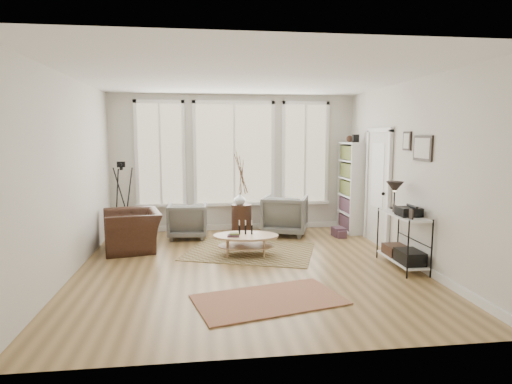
{
  "coord_description": "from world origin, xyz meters",
  "views": [
    {
      "loc": [
        -0.69,
        -6.43,
        2.03
      ],
      "look_at": [
        0.2,
        0.6,
        1.1
      ],
      "focal_mm": 30.0,
      "sensor_mm": 36.0,
      "label": 1
    }
  ],
  "objects": [
    {
      "name": "room",
      "position": [
        0.02,
        0.03,
        1.43
      ],
      "size": [
        5.5,
        5.54,
        2.9
      ],
      "color": "#9E7B49",
      "rests_on": "ground"
    },
    {
      "name": "bay_window",
      "position": [
        0.0,
        2.71,
        1.61
      ],
      "size": [
        4.14,
        0.12,
        2.24
      ],
      "color": "tan",
      "rests_on": "ground"
    },
    {
      "name": "door",
      "position": [
        2.57,
        1.15,
        1.12
      ],
      "size": [
        0.09,
        1.06,
        2.22
      ],
      "color": "silver",
      "rests_on": "ground"
    },
    {
      "name": "bookcase",
      "position": [
        2.44,
        2.23,
        0.96
      ],
      "size": [
        0.31,
        0.85,
        2.06
      ],
      "color": "white",
      "rests_on": "ground"
    },
    {
      "name": "low_shelf",
      "position": [
        2.38,
        -0.3,
        0.51
      ],
      "size": [
        0.38,
        1.08,
        1.3
      ],
      "color": "white",
      "rests_on": "ground"
    },
    {
      "name": "wall_art",
      "position": [
        2.58,
        -0.27,
        1.88
      ],
      "size": [
        0.04,
        0.88,
        0.44
      ],
      "color": "black",
      "rests_on": "ground"
    },
    {
      "name": "rug_main",
      "position": [
        0.13,
        0.89,
        0.01
      ],
      "size": [
        2.57,
        2.23,
        0.01
      ],
      "primitive_type": "cube",
      "rotation": [
        0.0,
        0.0,
        -0.33
      ],
      "color": "brown",
      "rests_on": "ground"
    },
    {
      "name": "rug_runner",
      "position": [
        0.11,
        -1.4,
        0.01
      ],
      "size": [
        1.99,
        1.41,
        0.01
      ],
      "primitive_type": "cube",
      "rotation": [
        0.0,
        0.0,
        0.25
      ],
      "color": "maroon",
      "rests_on": "ground"
    },
    {
      "name": "coffee_table",
      "position": [
        0.03,
        0.67,
        0.28
      ],
      "size": [
        1.19,
        0.84,
        0.51
      ],
      "color": "tan",
      "rests_on": "ground"
    },
    {
      "name": "armchair_left",
      "position": [
        -0.99,
        2.08,
        0.35
      ],
      "size": [
        0.78,
        0.8,
        0.7
      ],
      "primitive_type": "imported",
      "rotation": [
        0.0,
        0.0,
        3.11
      ],
      "color": "slate",
      "rests_on": "ground"
    },
    {
      "name": "armchair_right",
      "position": [
        1.0,
        2.13,
        0.41
      ],
      "size": [
        1.12,
        1.14,
        0.82
      ],
      "primitive_type": "imported",
      "rotation": [
        0.0,
        0.0,
        2.8
      ],
      "color": "slate",
      "rests_on": "ground"
    },
    {
      "name": "side_table",
      "position": [
        0.11,
        2.27,
        0.84
      ],
      "size": [
        0.42,
        0.42,
        1.74
      ],
      "color": "#371F16",
      "rests_on": "ground"
    },
    {
      "name": "vase",
      "position": [
        0.07,
        2.25,
        0.75
      ],
      "size": [
        0.27,
        0.27,
        0.25
      ],
      "primitive_type": "imported",
      "rotation": [
        0.0,
        0.0,
        0.12
      ],
      "color": "silver",
      "rests_on": "side_table"
    },
    {
      "name": "accent_chair",
      "position": [
        -1.95,
        1.29,
        0.35
      ],
      "size": [
        1.27,
        1.17,
        0.7
      ],
      "primitive_type": "imported",
      "rotation": [
        0.0,
        0.0,
        -1.34
      ],
      "color": "#371F16",
      "rests_on": "ground"
    },
    {
      "name": "tripod_camera",
      "position": [
        -2.24,
        2.1,
        0.71
      ],
      "size": [
        0.54,
        0.54,
        1.54
      ],
      "color": "black",
      "rests_on": "ground"
    },
    {
      "name": "book_stack_near",
      "position": [
        2.05,
        1.8,
        0.09
      ],
      "size": [
        0.25,
        0.3,
        0.18
      ],
      "primitive_type": "cube",
      "rotation": [
        0.0,
        0.0,
        0.08
      ],
      "color": "maroon",
      "rests_on": "ground"
    },
    {
      "name": "book_stack_far",
      "position": [
        2.05,
        1.7,
        0.07
      ],
      "size": [
        0.21,
        0.25,
        0.15
      ],
      "primitive_type": "cube",
      "rotation": [
        0.0,
        0.0,
        0.13
      ],
      "color": "maroon",
      "rests_on": "ground"
    }
  ]
}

